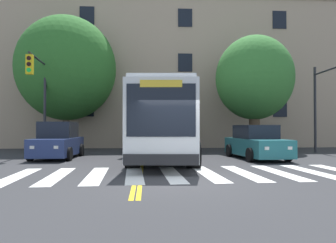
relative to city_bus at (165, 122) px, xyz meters
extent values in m
plane|color=#303033|center=(0.03, -7.02, -1.86)|extent=(120.00, 120.00, 0.00)
cube|color=white|center=(-5.17, -5.65, -1.85)|extent=(0.75, 4.07, 0.01)
cube|color=white|center=(-3.89, -5.60, -1.85)|extent=(0.75, 4.07, 0.01)
cube|color=white|center=(-2.62, -5.54, -1.85)|extent=(0.75, 4.07, 0.01)
cube|color=white|center=(-1.35, -5.48, -1.85)|extent=(0.75, 4.07, 0.01)
cube|color=white|center=(-0.07, -5.43, -1.85)|extent=(0.75, 4.07, 0.01)
cube|color=white|center=(1.20, -5.37, -1.85)|extent=(0.75, 4.07, 0.01)
cube|color=white|center=(2.47, -5.31, -1.85)|extent=(0.75, 4.07, 0.01)
cube|color=white|center=(3.75, -5.25, -1.85)|extent=(0.75, 4.07, 0.01)
cube|color=white|center=(5.02, -5.20, -1.85)|extent=(0.75, 4.07, 0.01)
cube|color=gold|center=(-1.28, 8.60, -1.86)|extent=(0.12, 36.00, 0.01)
cube|color=gold|center=(-1.12, 8.60, -1.86)|extent=(0.12, 36.00, 0.01)
cube|color=white|center=(0.00, 0.03, -0.04)|extent=(3.44, 12.16, 2.90)
cube|color=black|center=(1.27, -0.07, 0.25)|extent=(0.88, 11.01, 1.04)
cube|color=black|center=(-1.26, 0.12, 0.25)|extent=(0.88, 11.01, 1.04)
cube|color=black|center=(-0.47, -5.97, 0.31)|extent=(2.26, 0.20, 1.74)
cube|color=yellow|center=(-0.47, -5.97, 1.18)|extent=(1.38, 0.14, 0.24)
cube|color=#232326|center=(-0.47, -5.99, -1.30)|extent=(2.47, 0.29, 0.36)
cube|color=silver|center=(0.00, 0.03, 1.49)|extent=(3.25, 11.67, 0.16)
cylinder|color=black|center=(0.91, -3.78, -1.32)|extent=(0.64, 1.13, 1.09)
cylinder|color=black|center=(-1.49, -3.59, -1.32)|extent=(0.64, 1.13, 1.09)
cylinder|color=black|center=(1.41, 2.62, -1.32)|extent=(0.64, 1.13, 1.09)
cylinder|color=black|center=(-0.99, 2.81, -1.32)|extent=(0.64, 1.13, 1.09)
cube|color=navy|center=(-5.51, 0.58, -1.24)|extent=(1.83, 4.30, 0.87)
cube|color=black|center=(-5.51, 0.70, -0.39)|extent=(1.62, 2.08, 0.84)
cube|color=white|center=(-5.01, -1.59, -1.16)|extent=(0.20, 0.04, 0.14)
cube|color=white|center=(-6.07, -1.57, -1.16)|extent=(0.20, 0.04, 0.14)
cylinder|color=black|center=(-4.62, -0.76, -1.53)|extent=(0.23, 0.66, 0.66)
cylinder|color=black|center=(-6.44, -0.74, -1.53)|extent=(0.23, 0.66, 0.66)
cylinder|color=black|center=(-4.58, 1.89, -1.53)|extent=(0.23, 0.66, 0.66)
cylinder|color=black|center=(-6.40, 1.92, -1.53)|extent=(0.23, 0.66, 0.66)
cube|color=#236B70|center=(4.64, -0.31, -1.26)|extent=(2.19, 4.77, 0.84)
cube|color=black|center=(4.63, -0.17, -0.49)|extent=(1.81, 2.35, 0.69)
cube|color=white|center=(5.38, -2.59, -1.17)|extent=(0.20, 0.06, 0.14)
cube|color=white|center=(4.30, -2.68, -1.17)|extent=(0.20, 0.06, 0.14)
cylinder|color=black|center=(5.68, -1.66, -1.53)|extent=(0.27, 0.68, 0.66)
cylinder|color=black|center=(3.84, -1.82, -1.53)|extent=(0.27, 0.68, 0.66)
cylinder|color=black|center=(5.44, 1.20, -1.53)|extent=(0.27, 0.68, 0.66)
cylinder|color=black|center=(3.60, 1.05, -1.53)|extent=(0.27, 0.68, 0.66)
cube|color=slate|center=(0.89, 8.53, -1.26)|extent=(2.21, 3.88, 0.87)
cube|color=black|center=(0.88, 8.57, -0.45)|extent=(1.83, 2.21, 0.76)
cube|color=white|center=(1.65, 6.75, -1.17)|extent=(0.20, 0.06, 0.14)
cube|color=white|center=(0.59, 6.61, -1.17)|extent=(0.20, 0.06, 0.14)
cylinder|color=black|center=(1.93, 7.51, -1.56)|extent=(0.29, 0.62, 0.60)
cylinder|color=black|center=(0.13, 7.28, -1.56)|extent=(0.29, 0.62, 0.60)
cylinder|color=black|center=(1.65, 9.78, -1.56)|extent=(0.29, 0.62, 0.60)
cylinder|color=black|center=(-0.15, 9.55, -1.56)|extent=(0.29, 0.62, 0.60)
cylinder|color=#28282D|center=(9.86, 3.67, 0.87)|extent=(0.16, 0.16, 5.47)
cylinder|color=#28282D|center=(9.76, 1.89, 3.12)|extent=(0.30, 3.57, 0.11)
cylinder|color=#28282D|center=(-7.11, 3.64, 1.09)|extent=(0.16, 0.16, 5.90)
cylinder|color=#28282D|center=(-7.00, 1.95, 3.54)|extent=(0.33, 3.38, 0.11)
cube|color=yellow|center=(-6.89, 0.41, 2.94)|extent=(0.36, 0.30, 1.00)
cylinder|color=black|center=(-6.89, 0.27, 3.24)|extent=(0.22, 0.04, 0.22)
cylinder|color=black|center=(-6.89, 0.27, 2.94)|extent=(0.22, 0.04, 0.22)
cylinder|color=green|center=(-6.89, 0.27, 2.64)|extent=(0.22, 0.04, 0.22)
cylinder|color=#28282D|center=(-1.53, 4.72, 0.68)|extent=(0.16, 0.16, 5.07)
cylinder|color=#28282D|center=(-1.65, 3.25, 2.73)|extent=(0.35, 2.94, 0.11)
cube|color=#28282D|center=(-1.76, 1.94, 2.13)|extent=(0.36, 0.31, 1.00)
cylinder|color=black|center=(-1.78, 1.79, 2.43)|extent=(0.22, 0.05, 0.22)
cylinder|color=black|center=(-1.78, 1.79, 2.13)|extent=(0.22, 0.05, 0.22)
cylinder|color=green|center=(-1.78, 1.79, 1.83)|extent=(0.22, 0.05, 0.22)
cylinder|color=brown|center=(6.29, 4.92, -0.59)|extent=(0.72, 0.72, 2.53)
ellipsoid|color=#387A33|center=(6.29, 4.92, 3.08)|extent=(7.09, 7.17, 5.67)
cylinder|color=brown|center=(-6.51, 6.51, -0.54)|extent=(0.45, 0.45, 2.63)
ellipsoid|color=#2D6B28|center=(-6.51, 6.51, 3.86)|extent=(8.53, 8.13, 7.28)
cube|color=tan|center=(2.02, 11.84, 4.35)|extent=(37.42, 6.89, 12.42)
cube|color=black|center=(-5.46, 8.36, 1.25)|extent=(1.10, 0.06, 1.40)
cube|color=black|center=(2.02, 8.36, 1.25)|extent=(1.10, 0.06, 1.40)
cube|color=black|center=(9.51, 8.36, 1.25)|extent=(1.10, 0.06, 1.40)
cube|color=black|center=(-5.46, 8.36, 4.72)|extent=(1.10, 0.06, 1.40)
cube|color=black|center=(2.02, 8.36, 4.72)|extent=(1.10, 0.06, 1.40)
cube|color=black|center=(9.51, 8.36, 4.72)|extent=(1.10, 0.06, 1.40)
cube|color=black|center=(-5.46, 8.36, 8.20)|extent=(1.10, 0.06, 1.40)
cube|color=black|center=(2.02, 8.36, 8.20)|extent=(1.10, 0.06, 1.40)
cube|color=black|center=(9.51, 8.36, 8.20)|extent=(1.10, 0.06, 1.40)
camera|label=1|loc=(-0.93, -16.63, -0.24)|focal=35.00mm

